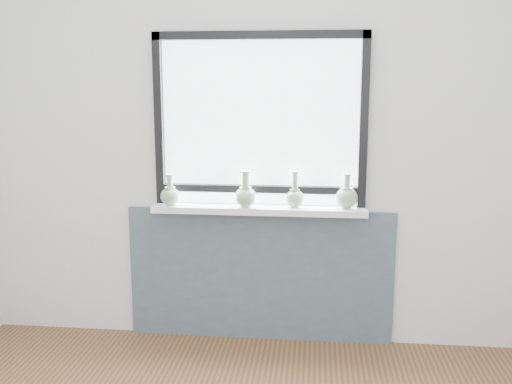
# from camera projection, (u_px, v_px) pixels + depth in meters

# --- Properties ---
(back_wall) EXTENTS (3.60, 0.02, 2.60)m
(back_wall) POSITION_uv_depth(u_px,v_px,m) (260.00, 140.00, 3.53)
(back_wall) COLOR silver
(back_wall) RESTS_ON ground
(apron_panel) EXTENTS (1.70, 0.03, 0.86)m
(apron_panel) POSITION_uv_depth(u_px,v_px,m) (260.00, 275.00, 3.67)
(apron_panel) COLOR #4B5F68
(apron_panel) RESTS_ON ground
(windowsill) EXTENTS (1.32, 0.18, 0.04)m
(windowsill) POSITION_uv_depth(u_px,v_px,m) (259.00, 209.00, 3.51)
(windowsill) COLOR white
(windowsill) RESTS_ON apron_panel
(window) EXTENTS (1.30, 0.06, 1.05)m
(window) POSITION_uv_depth(u_px,v_px,m) (260.00, 117.00, 3.47)
(window) COLOR black
(window) RESTS_ON windowsill
(vase_a) EXTENTS (0.12, 0.12, 0.19)m
(vase_a) POSITION_uv_depth(u_px,v_px,m) (170.00, 195.00, 3.54)
(vase_a) COLOR #9CB48C
(vase_a) RESTS_ON windowsill
(vase_b) EXTENTS (0.13, 0.13, 0.22)m
(vase_b) POSITION_uv_depth(u_px,v_px,m) (246.00, 195.00, 3.48)
(vase_b) COLOR #9CB48C
(vase_b) RESTS_ON windowsill
(vase_c) EXTENTS (0.12, 0.12, 0.22)m
(vase_c) POSITION_uv_depth(u_px,v_px,m) (295.00, 196.00, 3.48)
(vase_c) COLOR #9CB48C
(vase_c) RESTS_ON windowsill
(vase_d) EXTENTS (0.14, 0.14, 0.21)m
(vase_d) POSITION_uv_depth(u_px,v_px,m) (347.00, 196.00, 3.45)
(vase_d) COLOR #9CB48C
(vase_d) RESTS_ON windowsill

